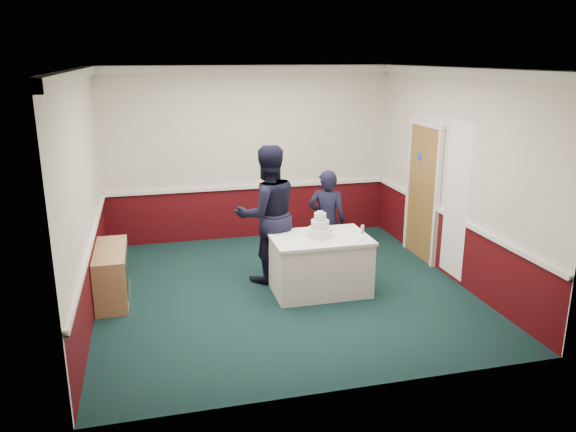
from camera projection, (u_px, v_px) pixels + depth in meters
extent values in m
plane|color=#132B2E|center=(284.00, 290.00, 7.82)|extent=(5.00, 5.00, 0.00)
cube|color=silver|center=(250.00, 154.00, 9.71)|extent=(5.00, 0.05, 3.00)
cube|color=silver|center=(86.00, 196.00, 6.82)|extent=(0.05, 5.00, 3.00)
cube|color=silver|center=(452.00, 176.00, 7.99)|extent=(0.05, 5.00, 3.00)
cube|color=white|center=(283.00, 70.00, 7.00)|extent=(5.00, 5.00, 0.05)
cube|color=#45090E|center=(251.00, 212.00, 10.01)|extent=(5.00, 0.02, 0.90)
cube|color=white|center=(250.00, 187.00, 9.87)|extent=(4.98, 0.05, 0.06)
cube|color=white|center=(248.00, 69.00, 9.30)|extent=(5.00, 0.08, 0.12)
cube|color=#9D6C38|center=(423.00, 193.00, 8.85)|extent=(0.05, 0.90, 2.10)
cube|color=#234799|center=(419.00, 156.00, 8.83)|extent=(0.01, 0.12, 0.12)
cube|color=white|center=(456.00, 201.00, 7.82)|extent=(0.02, 0.60, 2.20)
cube|color=tan|center=(112.00, 274.00, 7.46)|extent=(0.40, 1.20, 0.70)
cube|color=black|center=(128.00, 269.00, 7.49)|extent=(0.01, 1.00, 0.50)
cube|color=white|center=(319.00, 265.00, 7.70)|extent=(1.28, 0.88, 0.76)
cube|color=white|center=(320.00, 238.00, 7.59)|extent=(1.32, 0.92, 0.04)
cylinder|color=white|center=(320.00, 232.00, 7.57)|extent=(0.34, 0.34, 0.12)
cylinder|color=silver|center=(320.00, 236.00, 7.58)|extent=(0.35, 0.35, 0.03)
cylinder|color=white|center=(320.00, 224.00, 7.54)|extent=(0.24, 0.24, 0.11)
cylinder|color=silver|center=(320.00, 227.00, 7.55)|extent=(0.25, 0.25, 0.02)
cylinder|color=white|center=(320.00, 217.00, 7.51)|extent=(0.16, 0.16, 0.10)
cylinder|color=silver|center=(320.00, 219.00, 7.52)|extent=(0.17, 0.17, 0.02)
sphere|color=#EDE5C9|center=(320.00, 212.00, 7.49)|extent=(0.03, 0.03, 0.03)
sphere|color=#EDE5C9|center=(322.00, 211.00, 7.51)|extent=(0.03, 0.03, 0.03)
sphere|color=#EDE5C9|center=(318.00, 211.00, 7.51)|extent=(0.03, 0.03, 0.03)
sphere|color=#EDE5C9|center=(322.00, 212.00, 7.48)|extent=(0.03, 0.03, 0.03)
sphere|color=#EDE5C9|center=(319.00, 212.00, 7.48)|extent=(0.03, 0.03, 0.03)
cube|color=silver|center=(322.00, 241.00, 7.39)|extent=(0.09, 0.21, 0.00)
cylinder|color=silver|center=(362.00, 240.00, 7.44)|extent=(0.05, 0.05, 0.01)
cylinder|color=silver|center=(362.00, 236.00, 7.43)|extent=(0.01, 0.01, 0.09)
cylinder|color=silver|center=(362.00, 229.00, 7.40)|extent=(0.04, 0.04, 0.11)
imported|color=black|center=(267.00, 214.00, 7.93)|extent=(1.06, 0.88, 1.97)
imported|color=black|center=(327.00, 221.00, 8.36)|extent=(0.67, 0.57, 1.55)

